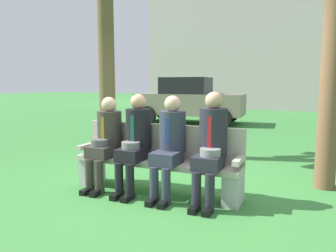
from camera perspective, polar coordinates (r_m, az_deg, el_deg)
ground_plane at (r=4.50m, az=0.25°, el=-11.21°), size 80.00×80.00×0.00m
park_bench at (r=4.32m, az=-1.84°, el=-6.00°), size 2.28×0.44×0.90m
seated_man_leftmost at (r=4.52m, az=-11.03°, el=-2.04°), size 0.34×0.72×1.27m
seated_man_centerleft at (r=4.27m, az=-5.85°, el=-2.17°), size 0.34×0.72×1.31m
seated_man_centerright at (r=4.05m, az=0.31°, el=-2.70°), size 0.34×0.72×1.30m
seated_man_rightmost at (r=3.87m, az=7.68°, el=-2.94°), size 0.34×0.72×1.35m
parked_car_near at (r=11.90m, az=3.77°, el=4.57°), size 3.98×1.88×1.68m
building_backdrop at (r=23.20m, az=16.43°, el=20.49°), size 12.93×8.61×13.49m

